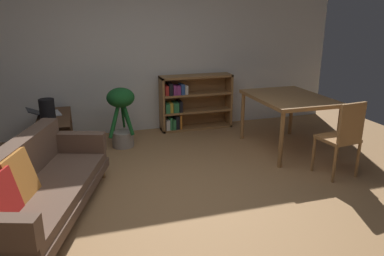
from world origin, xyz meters
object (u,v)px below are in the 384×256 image
Objects in this scene: open_laptop at (45,113)px; bookshelf at (190,102)px; media_console at (56,135)px; dining_chair_near at (343,135)px; desk_speaker at (47,110)px; dining_table at (289,101)px; potted_floor_plant at (121,112)px; fabric_couch at (34,186)px.

bookshelf is at bearing 10.37° from open_laptop.
media_console is 3.78m from dining_chair_near.
media_console is 0.45m from desk_speaker.
media_console is 3.31m from dining_table.
dining_chair_near is (3.36, -1.66, -0.15)m from desk_speaker.
open_laptop is 0.55× the size of potted_floor_plant.
bookshelf reaches higher than desk_speaker.
open_laptop is at bearing 163.88° from dining_table.
dining_chair_near reaches higher than desk_speaker.
desk_speaker is at bearing -108.16° from media_console.
desk_speaker is 0.31× the size of dining_chair_near.
fabric_couch is at bearing -133.63° from bookshelf.
bookshelf is (1.22, 0.58, -0.08)m from potted_floor_plant.
open_laptop is at bearing 99.80° from desk_speaker.
open_laptop is 3.43m from dining_table.
fabric_couch is 1.67m from desk_speaker.
bookshelf reaches higher than dining_table.
desk_speaker reaches higher than media_console.
media_console is 3.76× the size of desk_speaker.
desk_speaker is (0.05, 1.63, 0.32)m from fabric_couch.
fabric_couch is 2.40× the size of potted_floor_plant.
fabric_couch is 4.35× the size of open_laptop.
dining_chair_near is (0.12, -1.03, -0.18)m from dining_table.
dining_chair_near is 0.77× the size of bookshelf.
media_console is at bearing -51.68° from open_laptop.
fabric_couch is 3.27m from bookshelf.
dining_chair_near reaches higher than dining_table.
dining_chair_near reaches higher than fabric_couch.
desk_speaker is 0.23× the size of dining_table.
open_laptop is at bearing -169.63° from bookshelf.
potted_floor_plant reaches higher than dining_table.
dining_chair_near is (3.41, -1.98, -0.03)m from open_laptop.
dining_chair_near is (2.37, -1.81, -0.00)m from potted_floor_plant.
dining_table is (3.18, -0.81, 0.44)m from media_console.
bookshelf is at bearing 14.55° from media_console.
desk_speaker is 1.01m from potted_floor_plant.
dining_chair_near is at bearing -30.14° from open_laptop.
fabric_couch reaches higher than open_laptop.
potted_floor_plant is 1.36m from bookshelf.
desk_speaker is at bearing -80.20° from open_laptop.
bookshelf is at bearing 115.71° from dining_chair_near.
media_console is (0.11, 1.81, -0.09)m from fabric_couch.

